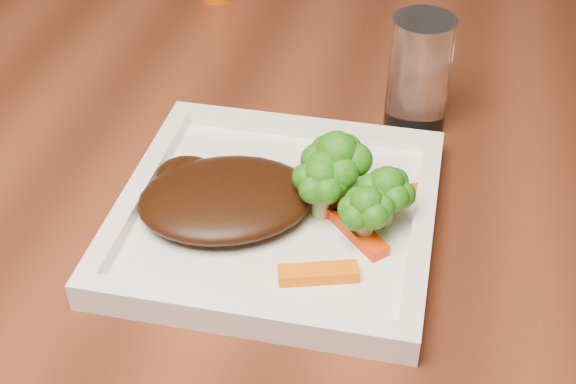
% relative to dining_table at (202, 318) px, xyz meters
% --- Properties ---
extents(dining_table, '(1.60, 0.90, 0.75)m').
position_rel_dining_table_xyz_m(dining_table, '(0.00, 0.00, 0.00)').
color(dining_table, '#612A16').
rests_on(dining_table, floor).
extents(plate, '(0.27, 0.27, 0.01)m').
position_rel_dining_table_xyz_m(plate, '(0.16, -0.20, 0.38)').
color(plate, white).
rests_on(plate, dining_table).
extents(steak, '(0.19, 0.17, 0.03)m').
position_rel_dining_table_xyz_m(steak, '(0.11, -0.21, 0.40)').
color(steak, black).
rests_on(steak, plate).
extents(broccoli_0, '(0.09, 0.09, 0.07)m').
position_rel_dining_table_xyz_m(broccoli_0, '(0.20, -0.18, 0.42)').
color(broccoli_0, '#186B11').
rests_on(broccoli_0, plate).
extents(broccoli_1, '(0.07, 0.07, 0.06)m').
position_rel_dining_table_xyz_m(broccoli_1, '(0.25, -0.20, 0.42)').
color(broccoli_1, '#206D12').
rests_on(broccoli_1, plate).
extents(broccoli_2, '(0.06, 0.06, 0.06)m').
position_rel_dining_table_xyz_m(broccoli_2, '(0.24, -0.22, 0.42)').
color(broccoli_2, '#216210').
rests_on(broccoli_2, plate).
extents(broccoli_3, '(0.06, 0.06, 0.06)m').
position_rel_dining_table_xyz_m(broccoli_3, '(0.19, -0.20, 0.42)').
color(broccoli_3, '#326D12').
rests_on(broccoli_3, plate).
extents(carrot_0, '(0.07, 0.03, 0.01)m').
position_rel_dining_table_xyz_m(carrot_0, '(0.21, -0.27, 0.39)').
color(carrot_0, '#FF6904').
rests_on(carrot_0, plate).
extents(carrot_3, '(0.05, 0.04, 0.01)m').
position_rel_dining_table_xyz_m(carrot_3, '(0.26, -0.16, 0.39)').
color(carrot_3, '#CE3903').
rests_on(carrot_3, plate).
extents(carrot_4, '(0.05, 0.05, 0.01)m').
position_rel_dining_table_xyz_m(carrot_4, '(0.18, -0.14, 0.39)').
color(carrot_4, orange).
rests_on(carrot_4, plate).
extents(carrot_5, '(0.06, 0.06, 0.01)m').
position_rel_dining_table_xyz_m(carrot_5, '(0.23, -0.22, 0.39)').
color(carrot_5, '#E73403').
rests_on(carrot_5, plate).
extents(carrot_6, '(0.05, 0.02, 0.01)m').
position_rel_dining_table_xyz_m(carrot_6, '(0.22, -0.19, 0.39)').
color(carrot_6, red).
rests_on(carrot_6, plate).
extents(drinking_glass, '(0.07, 0.07, 0.12)m').
position_rel_dining_table_xyz_m(drinking_glass, '(0.26, -0.02, 0.44)').
color(drinking_glass, white).
rests_on(drinking_glass, dining_table).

